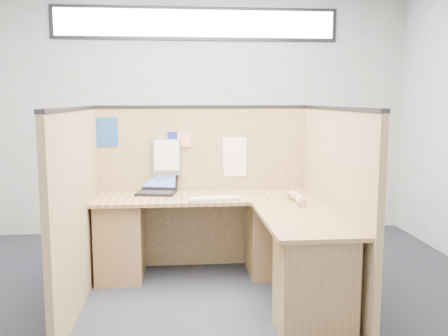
{
  "coord_description": "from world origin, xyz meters",
  "views": [
    {
      "loc": [
        -0.24,
        -3.68,
        1.58
      ],
      "look_at": [
        0.16,
        0.5,
        1.01
      ],
      "focal_mm": 40.0,
      "sensor_mm": 36.0,
      "label": 1
    }
  ],
  "objects": [
    {
      "name": "paper_left",
      "position": [
        0.3,
        0.97,
        1.09
      ],
      "size": [
        0.23,
        0.01,
        0.29
      ],
      "primitive_type": "cube",
      "rotation": [
        0.0,
        0.0,
        -0.04
      ],
      "color": "white",
      "rests_on": "cubicle_partitions"
    },
    {
      "name": "american_flag",
      "position": [
        -0.24,
        0.96,
        1.2
      ],
      "size": [
        0.22,
        0.01,
        0.38
      ],
      "color": "olive",
      "rests_on": "cubicle_partitions"
    },
    {
      "name": "file_holder",
      "position": [
        -0.34,
        0.94,
        1.05
      ],
      "size": [
        0.26,
        0.05,
        0.33
      ],
      "color": "slate",
      "rests_on": "cubicle_partitions"
    },
    {
      "name": "mouse",
      "position": [
        0.75,
        0.48,
        0.75
      ],
      "size": [
        0.12,
        0.08,
        0.04
      ],
      "primitive_type": "ellipsoid",
      "rotation": [
        0.0,
        0.0,
        -0.18
      ],
      "color": "#B7B7BC",
      "rests_on": "l_desk"
    },
    {
      "name": "cubicle_partitions",
      "position": [
        0.0,
        0.43,
        0.77
      ],
      "size": [
        2.06,
        1.83,
        1.53
      ],
      "color": "brown",
      "rests_on": "floor"
    },
    {
      "name": "l_desk",
      "position": [
        0.18,
        0.29,
        0.39
      ],
      "size": [
        1.95,
        1.75,
        0.73
      ],
      "color": "brown",
      "rests_on": "floor"
    },
    {
      "name": "wall_back",
      "position": [
        0.0,
        2.25,
        1.4
      ],
      "size": [
        5.0,
        0.0,
        5.0
      ],
      "primitive_type": "plane",
      "rotation": [
        1.57,
        0.0,
        0.0
      ],
      "color": "#9B9EA0",
      "rests_on": "floor"
    },
    {
      "name": "paper_right",
      "position": [
        0.31,
        0.97,
        0.99
      ],
      "size": [
        0.21,
        0.02,
        0.27
      ],
      "primitive_type": "cube",
      "rotation": [
        0.0,
        0.0,
        -0.08
      ],
      "color": "white",
      "rests_on": "cubicle_partitions"
    },
    {
      "name": "clerestory_window",
      "position": [
        0.0,
        2.23,
        2.45
      ],
      "size": [
        3.3,
        0.04,
        0.38
      ],
      "color": "#232328",
      "rests_on": "wall_back"
    },
    {
      "name": "blue_poster",
      "position": [
        -0.88,
        0.97,
        1.29
      ],
      "size": [
        0.2,
        0.0,
        0.27
      ],
      "primitive_type": "cube",
      "rotation": [
        0.0,
        0.0,
        -0.0
      ],
      "color": "#1F4690",
      "rests_on": "cubicle_partitions"
    },
    {
      "name": "keyboard",
      "position": [
        0.07,
        0.48,
        0.74
      ],
      "size": [
        0.45,
        0.22,
        0.03
      ],
      "rotation": [
        0.0,
        0.0,
        0.16
      ],
      "color": "#9D967A",
      "rests_on": "l_desk"
    },
    {
      "name": "hand_forearm",
      "position": [
        0.76,
        0.34,
        0.77
      ],
      "size": [
        0.11,
        0.38,
        0.08
      ],
      "color": "tan",
      "rests_on": "l_desk"
    },
    {
      "name": "laptop",
      "position": [
        -0.43,
        0.89,
        0.79
      ],
      "size": [
        0.38,
        0.39,
        0.25
      ],
      "rotation": [
        0.0,
        0.0,
        -0.2
      ],
      "color": "black",
      "rests_on": "l_desk"
    },
    {
      "name": "floor",
      "position": [
        0.0,
        0.0,
        0.0
      ],
      "size": [
        5.0,
        5.0,
        0.0
      ],
      "primitive_type": "plane",
      "color": "black",
      "rests_on": "ground"
    },
    {
      "name": "wall_front",
      "position": [
        0.0,
        -2.25,
        1.4
      ],
      "size": [
        5.0,
        0.0,
        5.0
      ],
      "primitive_type": "plane",
      "rotation": [
        -1.57,
        0.0,
        0.0
      ],
      "color": "#9B9EA0",
      "rests_on": "floor"
    }
  ]
}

